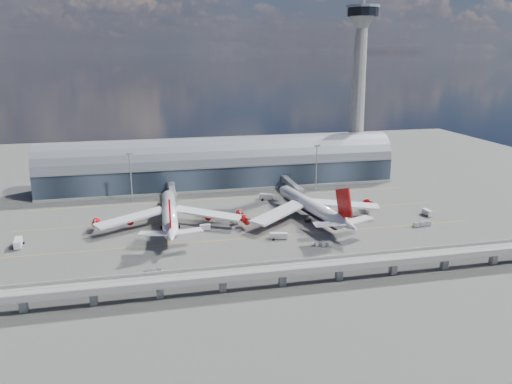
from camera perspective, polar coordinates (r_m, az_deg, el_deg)
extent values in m
plane|color=#474744|center=(218.03, -0.87, -4.33)|extent=(500.00, 500.00, 0.00)
cube|color=gold|center=(208.87, -0.30, -5.24)|extent=(200.00, 0.25, 0.01)
cube|color=gold|center=(236.56, -1.86, -2.71)|extent=(200.00, 0.25, 0.01)
cube|color=gold|center=(264.76, -3.08, -0.70)|extent=(200.00, 0.25, 0.01)
cube|color=gold|center=(242.45, -10.47, -2.51)|extent=(0.25, 80.00, 0.01)
cube|color=gold|center=(254.19, 5.49, -1.46)|extent=(0.25, 80.00, 0.01)
cube|color=#1D2530|center=(289.69, -4.03, 2.15)|extent=(200.00, 28.00, 14.00)
cylinder|color=gray|center=(288.13, -4.06, 3.50)|extent=(200.00, 28.00, 28.00)
cube|color=gray|center=(274.62, -3.62, 2.90)|extent=(200.00, 1.00, 1.20)
cube|color=gray|center=(291.25, -4.01, 0.93)|extent=(200.00, 30.00, 1.20)
cube|color=gray|center=(318.51, 11.14, 2.58)|extent=(18.00, 18.00, 8.00)
cone|color=gray|center=(311.99, 11.54, 9.93)|extent=(10.00, 10.00, 90.00)
cone|color=gray|center=(311.07, 12.03, 18.57)|extent=(16.00, 16.00, 8.00)
cylinder|color=black|center=(311.39, 12.09, 19.49)|extent=(18.00, 18.00, 5.00)
cylinder|color=gray|center=(311.62, 12.12, 20.04)|extent=(19.00, 19.00, 1.50)
cylinder|color=gray|center=(311.74, 12.14, 20.31)|extent=(2.40, 2.40, 3.00)
cube|color=gray|center=(166.46, 3.05, -8.87)|extent=(220.00, 8.50, 1.20)
cube|color=gray|center=(162.51, 3.44, -9.09)|extent=(220.00, 0.40, 1.20)
cube|color=gray|center=(169.52, 2.69, -7.99)|extent=(220.00, 0.40, 1.20)
cube|color=gray|center=(164.88, 3.20, -8.88)|extent=(220.00, 0.12, 0.12)
cube|color=gray|center=(167.50, 2.92, -8.46)|extent=(220.00, 0.12, 0.12)
cube|color=gray|center=(166.94, -25.06, -11.50)|extent=(2.20, 2.20, 5.00)
cube|color=gray|center=(163.51, -18.09, -11.33)|extent=(2.20, 2.20, 5.00)
cube|color=gray|center=(162.48, -10.94, -10.97)|extent=(2.20, 2.20, 5.00)
cube|color=gray|center=(163.91, -3.83, -10.45)|extent=(2.20, 2.20, 5.00)
cube|color=gray|center=(167.73, 3.04, -9.80)|extent=(2.20, 2.20, 5.00)
cube|color=gray|center=(173.78, 9.48, -9.06)|extent=(2.20, 2.20, 5.00)
cube|color=gray|center=(181.83, 15.40, -8.28)|extent=(2.20, 2.20, 5.00)
cube|color=gray|center=(191.65, 20.74, -7.50)|extent=(2.20, 2.20, 5.00)
cube|color=gray|center=(202.97, 25.51, -6.74)|extent=(2.20, 2.20, 5.00)
cylinder|color=gray|center=(263.16, -14.11, 1.55)|extent=(0.70, 0.70, 25.00)
cube|color=gray|center=(260.46, -14.29, 4.26)|extent=(3.00, 0.40, 1.00)
cylinder|color=gray|center=(278.54, 6.91, 2.69)|extent=(0.70, 0.70, 25.00)
cube|color=gray|center=(275.98, 6.99, 5.26)|extent=(3.00, 0.40, 1.00)
cylinder|color=white|center=(224.52, -9.87, -2.33)|extent=(8.05, 52.14, 6.27)
cone|color=white|center=(252.21, -10.00, -0.33)|extent=(6.53, 8.05, 6.27)
cone|color=white|center=(195.08, -9.69, -4.87)|extent=(6.67, 11.96, 6.27)
cube|color=#B50807|center=(195.32, -9.81, -2.45)|extent=(1.09, 11.73, 12.97)
cube|color=white|center=(223.42, -14.06, -2.88)|extent=(31.82, 20.90, 2.53)
cube|color=white|center=(223.59, -5.64, -2.45)|extent=(31.28, 22.57, 2.53)
cylinder|color=#B50807|center=(225.86, -14.15, -3.15)|extent=(3.30, 5.00, 3.13)
cylinder|color=#B50807|center=(227.35, -17.82, -3.32)|extent=(3.30, 5.00, 3.13)
cylinder|color=#B50807|center=(226.05, -5.52, -2.72)|extent=(3.30, 5.00, 3.13)
cylinder|color=#B50807|center=(227.68, -1.87, -2.51)|extent=(3.30, 5.00, 3.13)
cylinder|color=gray|center=(243.38, -9.90, -2.04)|extent=(0.49, 0.49, 2.94)
cylinder|color=gray|center=(222.27, -10.60, -3.81)|extent=(0.59, 0.59, 2.94)
cylinder|color=gray|center=(222.31, -8.98, -3.72)|extent=(0.59, 0.59, 2.94)
cylinder|color=black|center=(222.58, -10.59, -4.03)|extent=(2.20, 1.54, 1.47)
cylinder|color=black|center=(222.62, -8.97, -3.95)|extent=(2.20, 1.54, 1.47)
cylinder|color=white|center=(232.00, 6.22, -1.52)|extent=(15.01, 52.21, 6.23)
cone|color=white|center=(256.89, 3.11, 0.25)|extent=(7.60, 9.53, 6.23)
cone|color=white|center=(206.26, 10.38, -3.66)|extent=(8.34, 13.76, 6.23)
cube|color=#B50807|center=(206.32, 10.01, -1.25)|extent=(2.94, 12.78, 14.21)
cube|color=white|center=(223.12, 2.68, -2.38)|extent=(30.84, 26.65, 2.66)
cube|color=white|center=(238.77, 10.00, -1.39)|extent=(33.44, 18.25, 2.66)
cylinder|color=black|center=(232.51, 6.21, -1.93)|extent=(13.18, 46.80, 5.29)
cylinder|color=#B50807|center=(225.32, 2.30, -2.71)|extent=(4.30, 5.88, 3.43)
cylinder|color=#B50807|center=(219.78, -1.25, -3.18)|extent=(4.30, 5.88, 3.43)
cylinder|color=#B50807|center=(241.38, 9.84, -1.67)|extent=(4.30, 5.88, 3.43)
cylinder|color=#B50807|center=(249.44, 12.75, -1.27)|extent=(4.30, 5.88, 3.43)
cylinder|color=gray|center=(248.85, 4.18, -1.42)|extent=(0.54, 0.54, 3.22)
cylinder|color=gray|center=(228.30, 5.94, -3.05)|extent=(0.64, 0.64, 3.22)
cylinder|color=gray|center=(231.51, 7.44, -2.83)|extent=(0.64, 0.64, 3.22)
cylinder|color=black|center=(228.63, 5.93, -3.29)|extent=(2.60, 1.99, 1.61)
cylinder|color=black|center=(231.83, 7.43, -3.07)|extent=(2.60, 1.99, 1.61)
cube|color=gray|center=(262.23, -9.56, 0.11)|extent=(3.00, 24.00, 3.00)
cube|color=gray|center=(250.69, -9.40, -0.60)|extent=(3.60, 3.60, 3.40)
cylinder|color=gray|center=(273.81, -9.71, 0.77)|extent=(4.40, 4.40, 4.00)
cylinder|color=gray|center=(251.68, -9.36, -1.37)|extent=(0.50, 0.50, 3.40)
cylinder|color=black|center=(252.08, -9.35, -1.66)|extent=(1.40, 0.80, 0.80)
cube|color=gray|center=(270.97, 4.13, 0.80)|extent=(3.00, 28.00, 3.00)
cube|color=gray|center=(258.08, 5.02, 0.02)|extent=(3.60, 3.60, 3.40)
cylinder|color=gray|center=(283.97, 3.32, 1.51)|extent=(4.40, 4.40, 4.00)
cylinder|color=gray|center=(259.05, 5.00, -0.72)|extent=(0.50, 0.50, 3.40)
cylinder|color=black|center=(259.43, 5.00, -1.01)|extent=(1.40, 0.80, 0.80)
cube|color=beige|center=(219.97, -25.55, -5.24)|extent=(3.50, 8.23, 2.97)
cylinder|color=black|center=(222.66, -25.30, -5.33)|extent=(2.95, 1.34, 1.03)
cylinder|color=black|center=(218.16, -25.72, -5.80)|extent=(2.95, 1.34, 1.03)
cube|color=beige|center=(218.33, -5.83, -3.99)|extent=(4.51, 2.19, 2.31)
cylinder|color=black|center=(218.87, -5.45, -4.21)|extent=(0.87, 2.25, 0.80)
cylinder|color=black|center=(218.48, -6.19, -4.27)|extent=(0.87, 2.25, 0.80)
cube|color=beige|center=(207.23, 2.59, -5.00)|extent=(7.65, 3.98, 2.39)
cylinder|color=black|center=(208.74, 3.15, -5.16)|extent=(1.40, 2.43, 0.83)
cylinder|color=black|center=(206.50, 2.02, -5.38)|extent=(1.40, 2.43, 0.83)
cube|color=beige|center=(249.76, 18.98, -2.20)|extent=(2.42, 5.91, 2.53)
cylinder|color=black|center=(251.62, 18.75, -2.32)|extent=(2.46, 0.95, 0.88)
cylinder|color=black|center=(248.56, 19.17, -2.58)|extent=(2.46, 0.95, 0.88)
cube|color=beige|center=(258.26, 4.38, -0.73)|extent=(3.70, 6.08, 2.95)
cylinder|color=black|center=(260.36, 4.34, -0.90)|extent=(2.98, 1.57, 1.02)
cylinder|color=black|center=(256.90, 4.41, -1.13)|extent=(2.98, 1.57, 1.02)
cube|color=beige|center=(261.33, 1.14, -0.51)|extent=(6.93, 4.91, 2.81)
cylinder|color=black|center=(262.91, 1.50, -0.69)|extent=(1.99, 2.86, 0.97)
cylinder|color=black|center=(260.47, 0.78, -0.85)|extent=(1.99, 2.86, 0.97)
cube|color=gray|center=(180.63, -12.47, -9.03)|extent=(2.30, 1.63, 0.27)
cube|color=#B1B1B6|center=(180.33, -12.48, -8.82)|extent=(1.93, 1.51, 1.37)
cube|color=gray|center=(180.78, -11.71, -8.96)|extent=(2.30, 1.63, 0.27)
cube|color=#B1B1B6|center=(180.48, -11.73, -8.75)|extent=(1.93, 1.51, 1.37)
cube|color=gray|center=(180.97, -10.96, -8.89)|extent=(2.30, 1.63, 0.27)
cube|color=#B1B1B6|center=(180.67, -10.97, -8.68)|extent=(1.93, 1.51, 1.37)
cube|color=gray|center=(201.31, 6.98, -6.12)|extent=(2.60, 2.10, 0.28)
cube|color=#B1B1B6|center=(201.03, 6.99, -5.92)|extent=(2.21, 1.90, 1.41)
cube|color=gray|center=(201.46, 7.68, -6.13)|extent=(2.60, 2.10, 0.28)
cube|color=#B1B1B6|center=(201.18, 7.69, -5.93)|extent=(2.21, 1.90, 1.41)
cube|color=gray|center=(201.63, 8.38, -6.14)|extent=(2.60, 2.10, 0.28)
cube|color=#B1B1B6|center=(201.35, 8.38, -5.94)|extent=(2.21, 1.90, 1.41)
cube|color=gray|center=(232.42, 17.82, -3.75)|extent=(2.86, 2.01, 0.34)
cube|color=#B1B1B6|center=(232.13, 17.84, -3.54)|extent=(2.40, 1.87, 1.71)
cube|color=gray|center=(234.07, 18.42, -3.67)|extent=(2.86, 2.01, 0.34)
cube|color=#B1B1B6|center=(233.78, 18.44, -3.45)|extent=(2.40, 1.87, 1.71)
cube|color=gray|center=(235.74, 19.01, -3.58)|extent=(2.86, 2.01, 0.34)
cube|color=#B1B1B6|center=(235.45, 19.03, -3.37)|extent=(2.40, 1.87, 1.71)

